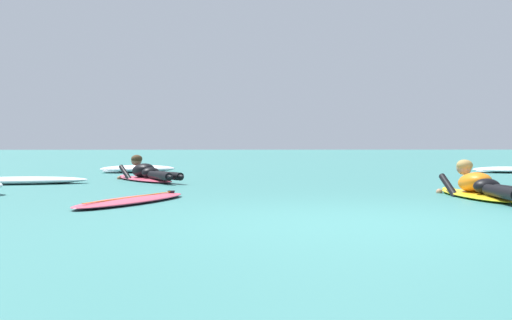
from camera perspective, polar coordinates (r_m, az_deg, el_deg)
The scene contains 7 objects.
ground_plane at distance 15.83m, azimuth 1.94°, elevation -1.13°, with size 120.00×120.00×0.00m, color #387A75.
surfer_near at distance 8.94m, azimuth 18.98°, elevation -2.30°, with size 0.56×2.61×0.54m.
surfer_far at distance 12.47m, azimuth -9.53°, elevation -1.22°, with size 1.65×2.56×0.55m.
drifting_surfboard at distance 7.97m, azimuth -10.69°, elevation -3.45°, with size 1.40×2.22×0.16m.
whitewater_mid_left at distance 12.12m, azimuth -20.20°, elevation -1.71°, with size 2.51×1.12×0.13m.
whitewater_mid_right at distance 17.11m, azimuth 21.02°, elevation -0.81°, with size 1.73×1.33×0.14m.
whitewater_back at distance 16.26m, azimuth -10.28°, elevation -0.79°, with size 2.02×1.43×0.18m.
Camera 1 is at (-1.23, -5.77, 0.71)m, focal length 45.78 mm.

